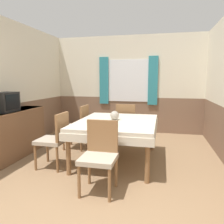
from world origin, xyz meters
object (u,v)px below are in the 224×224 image
(dining_table, at_px, (117,126))
(chair_left_far, at_px, (79,125))
(sideboard, at_px, (14,133))
(tv, at_px, (6,102))
(chair_head_window, at_px, (126,122))
(vase, at_px, (115,115))
(chair_left_near, at_px, (55,138))
(chair_head_near, at_px, (100,153))

(dining_table, relative_size, chair_left_far, 1.84)
(sideboard, relative_size, tv, 3.41)
(chair_left_far, relative_size, chair_head_window, 1.00)
(chair_head_window, relative_size, tv, 2.17)
(chair_head_window, xyz_separation_m, vase, (-0.05, -1.01, 0.31))
(chair_left_near, distance_m, tv, 1.12)
(chair_left_near, height_order, chair_head_window, same)
(chair_head_near, relative_size, chair_head_window, 1.00)
(chair_head_near, distance_m, sideboard, 2.11)
(tv, bearing_deg, chair_left_far, 42.88)
(chair_left_far, xyz_separation_m, chair_head_window, (0.92, 0.56, 0.00))
(sideboard, height_order, vase, vase)
(dining_table, height_order, chair_left_far, chair_left_far)
(dining_table, height_order, sideboard, sideboard)
(chair_left_far, height_order, vase, chair_left_far)
(vase, bearing_deg, chair_left_far, 152.49)
(tv, bearing_deg, chair_left_near, -6.81)
(dining_table, xyz_separation_m, chair_left_near, (-0.92, -0.51, -0.13))
(vase, bearing_deg, dining_table, -49.28)
(tv, height_order, vase, tv)
(chair_left_near, height_order, vase, chair_left_near)
(chair_left_near, distance_m, chair_left_far, 1.02)
(chair_head_window, bearing_deg, chair_left_far, -148.69)
(chair_head_near, bearing_deg, chair_head_window, -90.00)
(chair_head_window, bearing_deg, vase, -92.99)
(chair_left_far, relative_size, chair_head_near, 1.00)
(chair_left_far, bearing_deg, chair_left_near, -180.00)
(chair_head_window, height_order, sideboard, chair_head_window)
(chair_head_near, distance_m, tv, 2.08)
(sideboard, bearing_deg, dining_table, 5.86)
(tv, relative_size, vase, 2.61)
(dining_table, relative_size, chair_head_near, 1.84)
(chair_left_far, relative_size, vase, 5.67)
(chair_left_near, bearing_deg, chair_head_window, -30.12)
(chair_left_near, distance_m, chair_head_near, 1.07)
(vase, bearing_deg, tv, -166.09)
(chair_left_near, height_order, chair_head_near, same)
(chair_left_near, distance_m, sideboard, 1.06)
(dining_table, relative_size, sideboard, 1.17)
(sideboard, bearing_deg, chair_left_near, -17.34)
(chair_left_far, relative_size, tv, 2.17)
(dining_table, bearing_deg, sideboard, -174.14)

